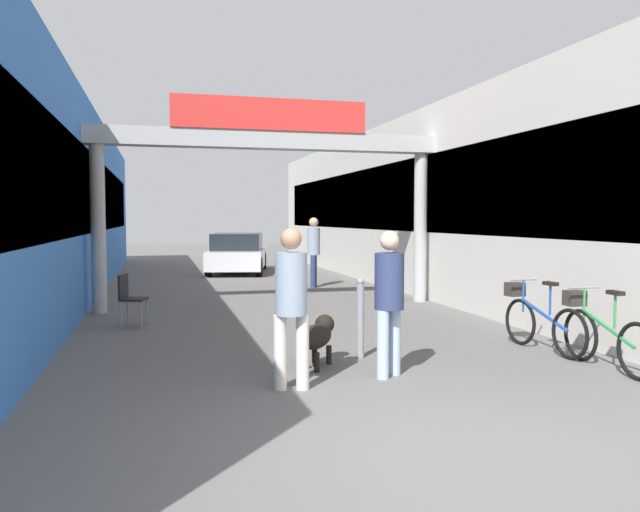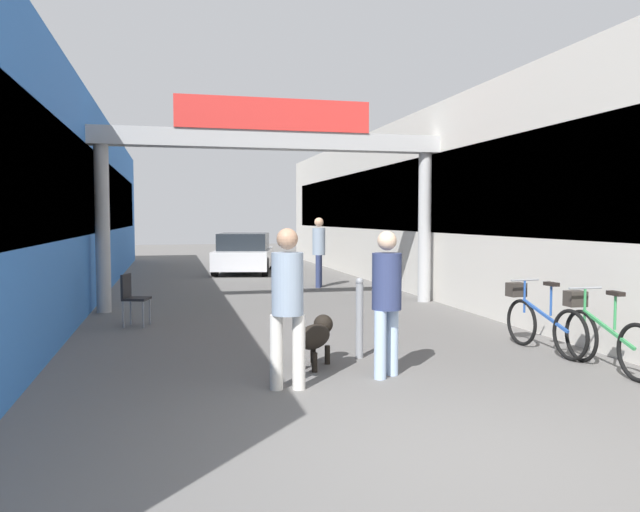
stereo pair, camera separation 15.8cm
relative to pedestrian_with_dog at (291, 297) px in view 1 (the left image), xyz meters
The scene contains 13 objects.
ground_plane 2.52m from the pedestrian_with_dog, 68.21° to the right, with size 80.00×80.00×0.00m, color #605E5B.
storefront_left 9.88m from the pedestrian_with_dog, 115.57° to the left, with size 3.00×26.00×4.34m.
storefront_right 10.73m from the pedestrian_with_dog, 56.06° to the left, with size 3.00×26.00×4.34m.
arcade_sign_gateway 6.60m from the pedestrian_with_dog, 82.12° to the left, with size 7.40×0.47×4.24m.
pedestrian_with_dog is the anchor object (origin of this frame).
pedestrian_companion 1.23m from the pedestrian_with_dog, 11.65° to the left, with size 0.47×0.47×1.69m.
pedestrian_carrying_crate 9.90m from the pedestrian_with_dog, 74.69° to the left, with size 0.44×0.44×1.85m.
dog_on_leash 1.25m from the pedestrian_with_dog, 60.90° to the left, with size 0.70×0.84×0.61m.
bicycle_green_nearest 3.92m from the pedestrian_with_dog, ahead, with size 0.46×1.69×0.98m.
bicycle_blue_second 3.94m from the pedestrian_with_dog, 16.40° to the left, with size 0.46×1.69×0.98m.
bollard_post_metal 1.80m from the pedestrian_with_dog, 46.80° to the left, with size 0.10×0.10×1.06m.
cafe_chair_black_nearer 4.87m from the pedestrian_with_dog, 112.50° to the left, with size 0.50×0.50×0.89m.
parked_car_white 14.59m from the pedestrian_with_dog, 85.27° to the left, with size 2.54×4.28×1.33m.
Camera 1 is at (-2.21, -4.30, 1.84)m, focal length 35.00 mm.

